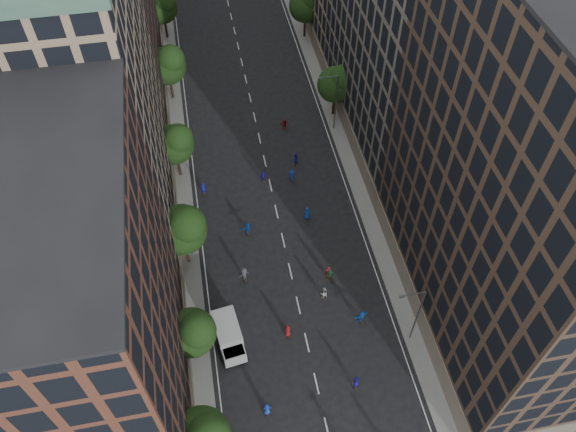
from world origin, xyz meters
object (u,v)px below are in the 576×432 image
(streetlamp_near, at_px, (416,313))
(skater_0, at_px, (267,409))
(streetlamp_far, at_px, (335,100))
(skater_2, at_px, (355,382))
(cargo_van, at_px, (229,336))

(streetlamp_near, xyz_separation_m, skater_0, (-15.60, -4.93, -4.31))
(streetlamp_far, height_order, skater_2, streetlamp_far)
(skater_0, distance_m, skater_2, 8.88)
(streetlamp_far, distance_m, skater_2, 37.81)
(streetlamp_near, xyz_separation_m, skater_2, (-6.77, -3.95, -4.26))
(skater_2, bearing_deg, cargo_van, -45.18)
(streetlamp_near, height_order, cargo_van, streetlamp_near)
(cargo_van, bearing_deg, streetlamp_near, -16.79)
(streetlamp_far, relative_size, skater_2, 5.00)
(cargo_van, distance_m, skater_2, 13.37)
(streetlamp_near, bearing_deg, skater_2, -149.73)
(streetlamp_far, height_order, skater_0, streetlamp_far)
(streetlamp_near, bearing_deg, cargo_van, 170.67)
(streetlamp_near, relative_size, skater_2, 5.00)
(cargo_van, xyz_separation_m, skater_2, (11.41, -6.94, -0.60))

